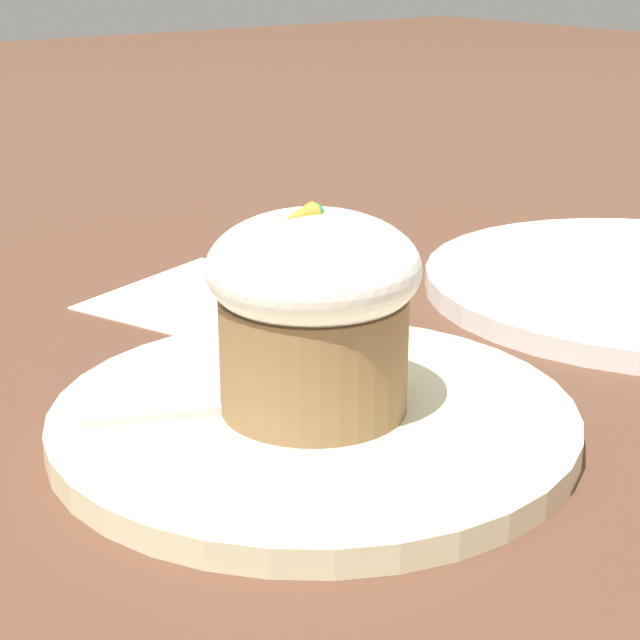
% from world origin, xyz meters
% --- Properties ---
extents(ground_plane, '(4.00, 4.00, 0.00)m').
position_xyz_m(ground_plane, '(0.00, 0.00, 0.00)').
color(ground_plane, '#513323').
extents(dessert_plate, '(0.24, 0.24, 0.01)m').
position_xyz_m(dessert_plate, '(0.00, 0.00, 0.01)').
color(dessert_plate, beige).
rests_on(dessert_plate, ground_plane).
extents(carrot_cake, '(0.10, 0.10, 0.10)m').
position_xyz_m(carrot_cake, '(-0.00, 0.00, 0.06)').
color(carrot_cake, olive).
rests_on(carrot_cake, dessert_plate).
extents(spoon, '(0.12, 0.07, 0.01)m').
position_xyz_m(spoon, '(0.02, -0.01, 0.02)').
color(spoon, '#B7B7BC').
rests_on(spoon, dessert_plate).
extents(paper_napkin, '(0.16, 0.15, 0.00)m').
position_xyz_m(paper_napkin, '(-0.07, -0.20, 0.00)').
color(paper_napkin, white).
rests_on(paper_napkin, ground_plane).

